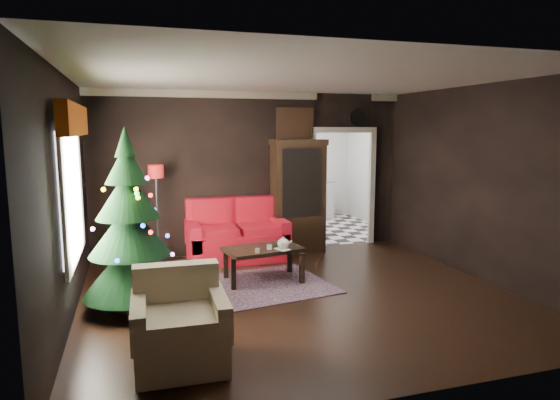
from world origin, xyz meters
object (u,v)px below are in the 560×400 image
object	(u,v)px
wall_clock	(357,117)
kitchen_table	(305,215)
coffee_table	(263,264)
christmas_tree	(129,225)
loveseat	(237,230)
teapot	(283,243)
curio_cabinet	(298,199)
armchair	(180,319)
floor_lamp	(157,214)

from	to	relation	value
wall_clock	kitchen_table	world-z (taller)	wall_clock
coffee_table	christmas_tree	bearing A→B (deg)	-160.99
loveseat	teapot	distance (m)	1.50
loveseat	christmas_tree	distance (m)	2.59
teapot	kitchen_table	xyz separation A→B (m)	(1.45, 3.11, -0.20)
coffee_table	kitchen_table	world-z (taller)	kitchen_table
curio_cabinet	kitchen_table	bearing A→B (deg)	65.56
coffee_table	kitchen_table	bearing A→B (deg)	59.91
coffee_table	wall_clock	distance (m)	3.51
christmas_tree	armchair	distance (m)	1.78
christmas_tree	wall_clock	distance (m)	4.83
curio_cabinet	armchair	distance (m)	4.47
coffee_table	kitchen_table	xyz separation A→B (m)	(1.69, 2.91, 0.12)
loveseat	teapot	xyz separation A→B (m)	(0.35, -1.46, 0.08)
teapot	kitchen_table	bearing A→B (deg)	65.02
curio_cabinet	christmas_tree	size ratio (longest dim) A/B	0.88
teapot	kitchen_table	world-z (taller)	kitchen_table
floor_lamp	loveseat	bearing A→B (deg)	-2.22
curio_cabinet	teapot	bearing A→B (deg)	-115.44
teapot	kitchen_table	distance (m)	3.43
kitchen_table	wall_clock	bearing A→B (deg)	-66.25
coffee_table	loveseat	bearing A→B (deg)	95.02
loveseat	teapot	size ratio (longest dim) A/B	9.28
armchair	floor_lamp	bearing A→B (deg)	91.57
curio_cabinet	armchair	bearing A→B (deg)	-123.01
loveseat	christmas_tree	xyz separation A→B (m)	(-1.69, -1.89, 0.55)
floor_lamp	armchair	distance (m)	3.58
curio_cabinet	christmas_tree	world-z (taller)	christmas_tree
christmas_tree	armchair	bearing A→B (deg)	-75.41
kitchen_table	loveseat	bearing A→B (deg)	-137.49
loveseat	kitchen_table	world-z (taller)	loveseat
loveseat	kitchen_table	xyz separation A→B (m)	(1.80, 1.65, -0.12)
curio_cabinet	wall_clock	world-z (taller)	wall_clock
curio_cabinet	floor_lamp	size ratio (longest dim) A/B	1.21
coffee_table	teapot	distance (m)	0.45
armchair	kitchen_table	xyz separation A→B (m)	(3.07, 5.16, -0.09)
wall_clock	christmas_tree	bearing A→B (deg)	-150.51
christmas_tree	wall_clock	xyz separation A→B (m)	(4.04, 2.29, 1.33)
armchair	coffee_table	size ratio (longest dim) A/B	0.81
armchair	curio_cabinet	bearing A→B (deg)	58.52
armchair	coffee_table	world-z (taller)	armchair
curio_cabinet	coffee_table	xyz separation A→B (m)	(-1.04, -1.48, -0.70)
curio_cabinet	wall_clock	size ratio (longest dim) A/B	5.94
armchair	wall_clock	xyz separation A→B (m)	(3.62, 3.91, 1.92)
floor_lamp	kitchen_table	world-z (taller)	floor_lamp
wall_clock	kitchen_table	distance (m)	2.43
floor_lamp	wall_clock	world-z (taller)	wall_clock
floor_lamp	christmas_tree	world-z (taller)	christmas_tree
teapot	christmas_tree	bearing A→B (deg)	-168.16
loveseat	curio_cabinet	distance (m)	1.25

